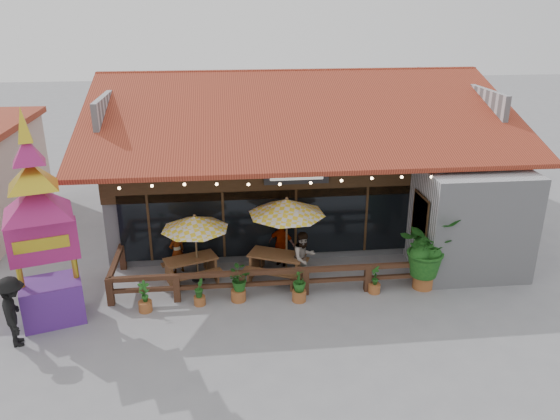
{
  "coord_description": "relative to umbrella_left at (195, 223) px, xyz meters",
  "views": [
    {
      "loc": [
        -2.95,
        -15.5,
        8.73
      ],
      "look_at": [
        -1.09,
        1.5,
        2.11
      ],
      "focal_mm": 35.0,
      "sensor_mm": 36.0,
      "label": 1
    }
  ],
  "objects": [
    {
      "name": "diner_b",
      "position": [
        3.46,
        -0.54,
        -1.16
      ],
      "size": [
        1.07,
        0.98,
        1.78
      ],
      "primitive_type": "imported",
      "rotation": [
        0.0,
        0.0,
        0.46
      ],
      "color": "#3B2512",
      "rests_on": "ground"
    },
    {
      "name": "patio_railing",
      "position": [
        1.66,
        -1.08,
        -1.43
      ],
      "size": [
        10.0,
        2.6,
        0.92
      ],
      "color": "#4B2D1B",
      "rests_on": "ground"
    },
    {
      "name": "planter_d",
      "position": [
        3.15,
        -1.71,
        -1.54
      ],
      "size": [
        0.56,
        0.56,
        1.06
      ],
      "color": "brown",
      "rests_on": "ground"
    },
    {
      "name": "picnic_table_right",
      "position": [
        2.62,
        -0.13,
        -1.46
      ],
      "size": [
        2.31,
        2.19,
        0.88
      ],
      "color": "brown",
      "rests_on": "ground"
    },
    {
      "name": "restaurant_building",
      "position": [
        4.17,
        5.8,
        0.16
      ],
      "size": [
        15.5,
        14.73,
        6.09
      ],
      "color": "#AFB0B5",
      "rests_on": "ground"
    },
    {
      "name": "diner_a",
      "position": [
        -0.68,
        0.62,
        -1.27
      ],
      "size": [
        0.68,
        0.62,
        1.55
      ],
      "primitive_type": "imported",
      "rotation": [
        0.0,
        0.0,
        3.72
      ],
      "color": "#3B2512",
      "rests_on": "ground"
    },
    {
      "name": "planter_a",
      "position": [
        -1.5,
        -1.8,
        -1.63
      ],
      "size": [
        0.41,
        0.41,
        0.99
      ],
      "color": "brown",
      "rests_on": "ground"
    },
    {
      "name": "planter_b",
      "position": [
        0.1,
        -1.61,
        -1.66
      ],
      "size": [
        0.35,
        0.37,
        0.87
      ],
      "color": "brown",
      "rests_on": "ground"
    },
    {
      "name": "pedestrian",
      "position": [
        -4.7,
        -3.12,
        -1.05
      ],
      "size": [
        1.12,
        1.46,
        2.0
      ],
      "primitive_type": "imported",
      "rotation": [
        0.0,
        0.0,
        1.9
      ],
      "color": "black",
      "rests_on": "ground"
    },
    {
      "name": "umbrella_left",
      "position": [
        0.0,
        0.0,
        0.0
      ],
      "size": [
        2.72,
        2.72,
        2.35
      ],
      "color": "brown",
      "rests_on": "ground"
    },
    {
      "name": "picnic_table_left",
      "position": [
        -0.21,
        0.01,
        -1.5
      ],
      "size": [
        2.08,
        1.94,
        0.81
      ],
      "color": "brown",
      "rests_on": "ground"
    },
    {
      "name": "planter_e",
      "position": [
        5.6,
        -1.47,
        -1.66
      ],
      "size": [
        0.38,
        0.38,
        0.93
      ],
      "color": "brown",
      "rests_on": "ground"
    },
    {
      "name": "tropical_plant",
      "position": [
        7.25,
        -1.32,
        -0.66
      ],
      "size": [
        2.3,
        2.23,
        2.43
      ],
      "color": "brown",
      "rests_on": "ground"
    },
    {
      "name": "ground",
      "position": [
        3.91,
        -0.82,
        -2.05
      ],
      "size": [
        100.0,
        100.0,
        0.0
      ],
      "primitive_type": "plane",
      "color": "gray",
      "rests_on": "ground"
    },
    {
      "name": "diner_c",
      "position": [
        2.89,
        0.78,
        -1.23
      ],
      "size": [
        1.03,
        0.83,
        1.64
      ],
      "primitive_type": "imported",
      "rotation": [
        0.0,
        0.0,
        2.6
      ],
      "color": "#3B2512",
      "rests_on": "ground"
    },
    {
      "name": "umbrella_right",
      "position": [
        2.99,
        0.2,
        0.34
      ],
      "size": [
        3.22,
        3.22,
        2.74
      ],
      "color": "brown",
      "rests_on": "ground"
    },
    {
      "name": "thai_sign_tower",
      "position": [
        -4.06,
        -1.98,
        1.48
      ],
      "size": [
        3.08,
        3.08,
        6.68
      ],
      "color": "#522381",
      "rests_on": "ground"
    },
    {
      "name": "planter_c",
      "position": [
        1.29,
        -1.49,
        -1.42
      ],
      "size": [
        0.9,
        0.89,
        1.12
      ],
      "color": "brown",
      "rests_on": "ground"
    }
  ]
}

